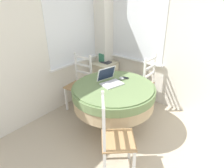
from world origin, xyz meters
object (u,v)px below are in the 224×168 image
dining_chair_camera_near (114,139)px  laptop (110,80)px  computer_mouse (121,78)px  dining_chair_near_right_window (142,83)px  storage_box (104,57)px  round_dining_table (114,94)px  corner_cabinet (105,77)px  cell_phone (125,78)px  dining_chair_near_back_window (80,84)px  book_on_cabinet (106,62)px

dining_chair_camera_near → laptop: bearing=41.7°
laptop → computer_mouse: (0.21, -0.06, -0.03)m
computer_mouse → dining_chair_camera_near: bearing=-148.4°
laptop → dining_chair_camera_near: dining_chair_camera_near is taller
dining_chair_near_right_window → storage_box: 1.03m
dining_chair_camera_near → dining_chair_near_right_window: bearing=18.6°
dining_chair_near_right_window → dining_chair_camera_near: bearing=-161.4°
storage_box → round_dining_table: bearing=-133.2°
round_dining_table → corner_cabinet: (0.88, 0.92, -0.27)m
dining_chair_near_right_window → cell_phone: bearing=175.1°
laptop → dining_chair_near_back_window: bearing=85.0°
laptop → dining_chair_camera_near: size_ratio=0.37×
dining_chair_camera_near → computer_mouse: bearing=31.6°
cell_phone → storage_box: bearing=58.4°
corner_cabinet → cell_phone: bearing=-121.7°
corner_cabinet → computer_mouse: bearing=-125.9°
laptop → round_dining_table: bearing=-108.8°
computer_mouse → book_on_cabinet: (0.65, 0.84, -0.10)m
laptop → cell_phone: 0.31m
dining_chair_near_back_window → dining_chair_camera_near: size_ratio=1.00×
laptop → dining_chair_camera_near: 0.98m
computer_mouse → storage_box: storage_box is taller
laptop → storage_box: 1.24m
round_dining_table → dining_chair_near_back_window: 0.85m
corner_cabinet → book_on_cabinet: (0.01, -0.04, 0.34)m
dining_chair_near_back_window → dining_chair_near_right_window: bearing=-49.3°
cell_phone → storage_box: (0.58, 0.95, -0.01)m
dining_chair_near_right_window → storage_box: (0.08, 0.99, 0.27)m
computer_mouse → cell_phone: bearing=-7.2°
corner_cabinet → dining_chair_near_back_window: bearing=-174.0°
laptop → book_on_cabinet: (0.86, 0.78, -0.13)m
computer_mouse → dining_chair_near_right_window: size_ratio=0.09×
dining_chair_camera_near → book_on_cabinet: bearing=42.1°
laptop → dining_chair_near_right_window: bearing=-8.1°
cell_phone → dining_chair_near_right_window: dining_chair_near_right_window is taller
computer_mouse → dining_chair_near_back_window: (-0.15, 0.80, -0.29)m
round_dining_table → storage_box: storage_box is taller
book_on_cabinet → cell_phone: bearing=-123.2°
book_on_cabinet → storage_box: bearing=75.4°
round_dining_table → dining_chair_near_back_window: (0.10, 0.84, -0.13)m
round_dining_table → dining_chair_camera_near: bearing=-141.8°
laptop → cell_phone: size_ratio=3.23×
round_dining_table → laptop: laptop is taller
storage_box → book_on_cabinet: (-0.02, -0.09, -0.08)m
round_dining_table → corner_cabinet: size_ratio=1.89×
laptop → cell_phone: bearing=-13.3°
round_dining_table → computer_mouse: 0.30m
computer_mouse → corner_cabinet: (0.64, 0.88, -0.44)m
corner_cabinet → dining_chair_near_right_window: bearing=-93.1°
computer_mouse → laptop: bearing=164.3°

